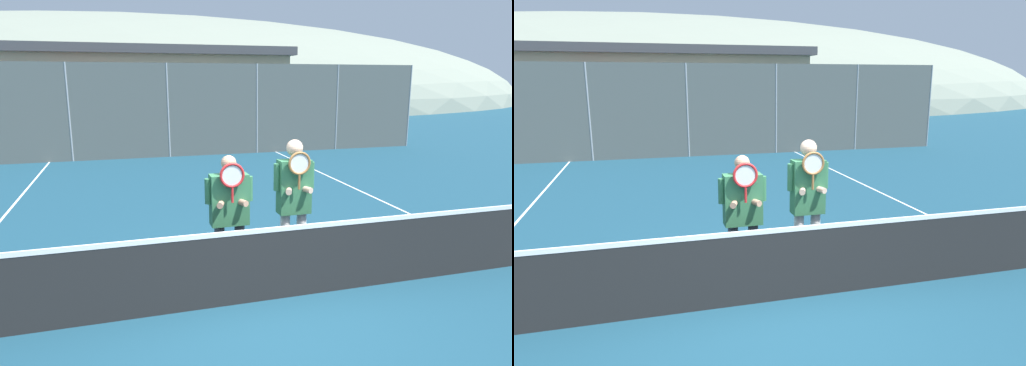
% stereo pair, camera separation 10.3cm
% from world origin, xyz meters
% --- Properties ---
extents(ground_plane, '(120.00, 120.00, 0.00)m').
position_xyz_m(ground_plane, '(0.00, 0.00, 0.00)').
color(ground_plane, navy).
extents(hill_distant, '(91.07, 50.59, 17.71)m').
position_xyz_m(hill_distant, '(0.00, 47.23, 0.00)').
color(hill_distant, gray).
rests_on(hill_distant, ground_plane).
extents(clubhouse_building, '(14.14, 5.50, 3.99)m').
position_xyz_m(clubhouse_building, '(-1.07, 17.15, 2.02)').
color(clubhouse_building, beige).
rests_on(clubhouse_building, ground_plane).
extents(fence_back, '(18.81, 0.06, 3.14)m').
position_xyz_m(fence_back, '(0.00, 10.91, 1.57)').
color(fence_back, gray).
rests_on(fence_back, ground_plane).
extents(tennis_net, '(10.34, 0.09, 1.02)m').
position_xyz_m(tennis_net, '(0.00, 0.00, 0.47)').
color(tennis_net, gray).
rests_on(tennis_net, ground_plane).
extents(court_line_right_sideline, '(0.05, 16.00, 0.01)m').
position_xyz_m(court_line_right_sideline, '(3.84, 3.00, 0.00)').
color(court_line_right_sideline, white).
rests_on(court_line_right_sideline, ground_plane).
extents(player_leftmost, '(0.61, 0.34, 1.70)m').
position_xyz_m(player_leftmost, '(-0.30, 0.55, 1.00)').
color(player_leftmost, '#56565B').
rests_on(player_leftmost, ground_plane).
extents(player_center_left, '(0.56, 0.34, 1.86)m').
position_xyz_m(player_center_left, '(0.57, 0.56, 1.10)').
color(player_center_left, white).
rests_on(player_center_left, ground_plane).
extents(car_far_left, '(4.28, 2.04, 1.88)m').
position_xyz_m(car_far_left, '(-4.89, 13.04, 0.95)').
color(car_far_left, maroon).
rests_on(car_far_left, ground_plane).
extents(car_left_of_center, '(4.30, 2.03, 1.72)m').
position_xyz_m(car_left_of_center, '(0.16, 13.20, 0.88)').
color(car_left_of_center, silver).
rests_on(car_left_of_center, ground_plane).
extents(car_center, '(4.05, 2.09, 1.73)m').
position_xyz_m(car_center, '(5.09, 12.99, 0.89)').
color(car_center, black).
rests_on(car_center, ground_plane).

